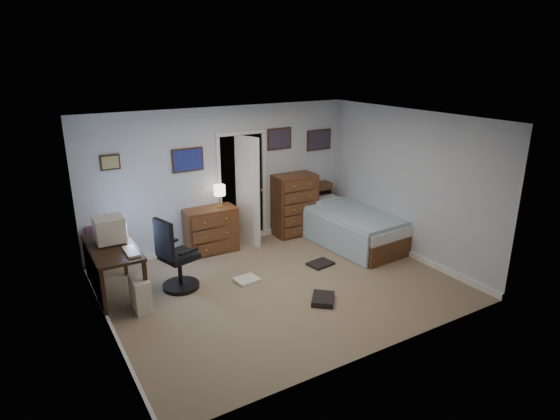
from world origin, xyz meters
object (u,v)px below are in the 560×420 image
at_px(low_dresser, 211,230).
at_px(tall_dresser, 294,205).
at_px(bed, 351,227).
at_px(office_chair, 176,262).
at_px(computer_desk, 106,259).

bearing_deg(low_dresser, tall_dresser, 2.59).
bearing_deg(low_dresser, bed, -19.00).
relative_size(office_chair, bed, 0.53).
height_order(office_chair, bed, office_chair).
height_order(computer_desk, low_dresser, low_dresser).
height_order(low_dresser, tall_dresser, tall_dresser).
distance_m(low_dresser, tall_dresser, 1.74).
relative_size(computer_desk, bed, 0.64).
bearing_deg(computer_desk, low_dresser, 23.88).
bearing_deg(low_dresser, computer_desk, -153.25).
xyz_separation_m(tall_dresser, bed, (0.64, -0.95, -0.27)).
distance_m(office_chair, tall_dresser, 2.93).
height_order(office_chair, tall_dresser, tall_dresser).
xyz_separation_m(computer_desk, low_dresser, (1.91, 0.82, -0.20)).
distance_m(computer_desk, office_chair, 0.96).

